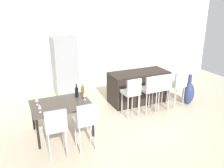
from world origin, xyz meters
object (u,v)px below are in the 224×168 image
dining_chair_near (56,125)px  floor_vase (188,93)px  dining_table (61,106)px  wine_glass_far (84,95)px  bar_chair_middle (150,88)px  wine_bottle_middle (83,91)px  bar_chair_far (178,83)px  wine_glass_left (37,100)px  wine_bottle_right (77,92)px  dining_chair_far (86,119)px  kitchen_island (139,87)px  refrigerator (65,66)px  wine_glass_near (40,107)px  bar_chair_left (132,91)px  bar_chair_right (163,86)px

dining_chair_near → floor_vase: dining_chair_near is taller
dining_table → wine_glass_far: 0.58m
bar_chair_middle → wine_bottle_middle: same height
bar_chair_far → wine_glass_left: bearing=179.4°
wine_bottle_right → dining_chair_far: bearing=-97.4°
kitchen_island → refrigerator: size_ratio=0.95×
dining_chair_near → wine_glass_left: (-0.19, 1.00, 0.17)m
wine_glass_near → dining_chair_far: bearing=-37.5°
wine_glass_left → refrigerator: 2.56m
bar_chair_left → wine_glass_near: bar_chair_left is taller
floor_vase → kitchen_island: bearing=148.0°
bar_chair_middle → wine_bottle_right: size_ratio=3.23×
bar_chair_middle → floor_vase: size_ratio=1.17×
bar_chair_right → dining_table: (-2.81, -0.11, -0.02)m
bar_chair_right → wine_glass_near: 3.31m
dining_chair_near → wine_glass_far: dining_chair_near is taller
wine_bottle_middle → wine_glass_far: 0.22m
bar_chair_left → bar_chair_far: size_ratio=1.00×
kitchen_island → dining_table: (-2.51, -0.87, 0.22)m
dining_table → dining_chair_near: dining_chair_near is taller
wine_bottle_middle → wine_glass_left: 1.07m
dining_table → wine_glass_far: size_ratio=7.48×
bar_chair_left → wine_glass_near: 2.37m
wine_bottle_right → wine_bottle_middle: bearing=-11.0°
dining_table → wine_bottle_right: size_ratio=4.01×
dining_table → wine_bottle_right: wine_bottle_right is taller
kitchen_island → bar_chair_right: bar_chair_right is taller
wine_glass_far → bar_chair_far: bearing=2.6°
wine_bottle_middle → refrigerator: bearing=87.1°
bar_chair_right → bar_chair_far: bearing=-0.0°
bar_chair_right → bar_chair_far: (0.52, -0.00, 0.00)m
bar_chair_middle → bar_chair_far: bearing=-0.0°
bar_chair_right → wine_glass_left: (-3.30, 0.04, 0.17)m
dining_chair_near → bar_chair_right: bearing=17.1°
dining_chair_far → wine_glass_left: 1.28m
wine_glass_left → dining_chair_near: bearing=-79.0°
dining_chair_far → wine_bottle_right: size_ratio=3.23×
bar_chair_left → wine_bottle_middle: size_ratio=3.38×
wine_glass_left → wine_glass_near: 0.40m
bar_chair_middle → wine_glass_far: (-1.85, -0.12, 0.17)m
wine_bottle_right → refrigerator: bearing=83.3°
bar_chair_far → wine_glass_near: 3.83m
floor_vase → refrigerator: bearing=142.8°
wine_bottle_middle → wine_glass_left: (-1.07, -0.05, -0.01)m
kitchen_island → bar_chair_middle: bearing=-98.0°
kitchen_island → dining_chair_far: size_ratio=1.67×
bar_chair_far → wine_bottle_right: size_ratio=3.23×
wine_glass_near → floor_vase: size_ratio=0.19×
dining_chair_far → wine_bottle_right: 1.09m
dining_chair_far → wine_bottle_right: (0.14, 1.07, 0.16)m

